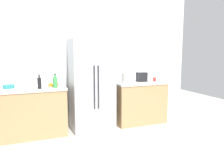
% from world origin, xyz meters
% --- Properties ---
extents(ground_plane, '(9.61, 9.61, 0.00)m').
position_xyz_m(ground_plane, '(0.00, 0.00, 0.00)').
color(ground_plane, beige).
extents(kitchen_back_panel, '(4.80, 0.10, 3.10)m').
position_xyz_m(kitchen_back_panel, '(0.00, 1.86, 1.55)').
color(kitchen_back_panel, silver).
rests_on(kitchen_back_panel, ground_plane).
extents(counter_left, '(1.61, 0.63, 0.92)m').
position_xyz_m(counter_left, '(-1.40, 1.50, 0.46)').
color(counter_left, tan).
rests_on(counter_left, ground_plane).
extents(counter_right, '(1.14, 0.63, 0.92)m').
position_xyz_m(counter_right, '(1.03, 1.50, 0.46)').
color(counter_right, tan).
rests_on(counter_right, ground_plane).
extents(refrigerator, '(0.83, 0.66, 1.82)m').
position_xyz_m(refrigerator, '(-0.07, 1.47, 0.91)').
color(refrigerator, '#B2B5BA').
rests_on(refrigerator, ground_plane).
extents(toaster, '(0.22, 0.14, 0.20)m').
position_xyz_m(toaster, '(1.11, 1.53, 1.02)').
color(toaster, black).
rests_on(toaster, counter_right).
extents(rice_cooker, '(0.25, 0.25, 0.33)m').
position_xyz_m(rice_cooker, '(0.72, 1.43, 1.07)').
color(rice_cooker, silver).
rests_on(rice_cooker, counter_right).
extents(bottle_a, '(0.07, 0.07, 0.26)m').
position_xyz_m(bottle_a, '(-1.08, 1.35, 1.02)').
color(bottle_a, black).
rests_on(bottle_a, counter_left).
extents(bottle_b, '(0.08, 0.08, 0.26)m').
position_xyz_m(bottle_b, '(-0.80, 1.36, 1.02)').
color(bottle_b, green).
rests_on(bottle_b, counter_left).
extents(cup_a, '(0.07, 0.07, 0.09)m').
position_xyz_m(cup_a, '(1.40, 1.47, 0.96)').
color(cup_a, red).
rests_on(cup_a, counter_right).
extents(bowl_a, '(0.14, 0.14, 0.07)m').
position_xyz_m(bowl_a, '(-1.30, 1.45, 0.95)').
color(bowl_a, white).
rests_on(bowl_a, counter_left).
extents(bowl_b, '(0.19, 0.19, 0.06)m').
position_xyz_m(bowl_b, '(-0.81, 1.57, 0.95)').
color(bowl_b, orange).
rests_on(bowl_b, counter_left).
extents(bowl_c, '(0.20, 0.20, 0.06)m').
position_xyz_m(bowl_c, '(-1.60, 1.61, 0.95)').
color(bowl_c, teal).
rests_on(bowl_c, counter_left).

